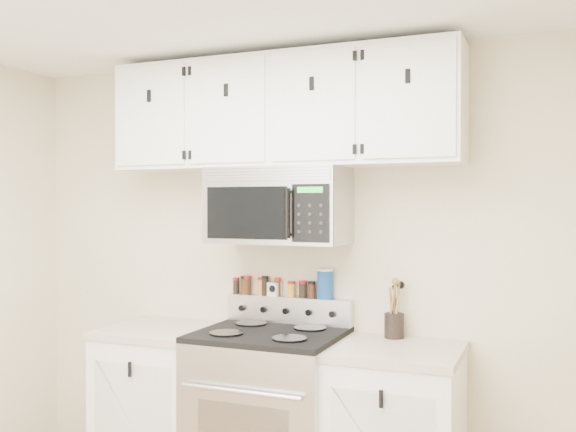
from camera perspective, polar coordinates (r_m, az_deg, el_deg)
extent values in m
cube|color=#BCAE8D|center=(3.75, 0.31, -4.85)|extent=(3.50, 0.01, 2.50)
cube|color=#B7B7BA|center=(3.64, -1.68, -17.83)|extent=(0.76, 0.65, 0.92)
cube|color=black|center=(3.51, -1.69, -10.47)|extent=(0.76, 0.65, 0.03)
cube|color=#B7B7BA|center=(3.75, 0.10, -8.32)|extent=(0.76, 0.08, 0.15)
cylinder|color=black|center=(3.45, -5.50, -10.33)|extent=(0.18, 0.18, 0.01)
cylinder|color=black|center=(3.30, 0.14, -10.85)|extent=(0.18, 0.18, 0.01)
cylinder|color=black|center=(3.71, -3.30, -9.52)|extent=(0.18, 0.18, 0.01)
cylinder|color=black|center=(3.58, 1.98, -9.93)|extent=(0.18, 0.18, 0.01)
cube|color=white|center=(3.98, -11.04, -16.47)|extent=(0.62, 0.60, 0.88)
cube|color=tan|center=(3.87, -11.06, -9.95)|extent=(0.64, 0.62, 0.04)
cube|color=tan|center=(3.33, 9.65, -11.74)|extent=(0.64, 0.62, 0.04)
cube|color=#9E9EA3|center=(3.56, -0.81, 0.95)|extent=(0.76, 0.38, 0.42)
cube|color=#B7B7BA|center=(3.39, -2.12, 3.82)|extent=(0.73, 0.01, 0.08)
cube|color=black|center=(3.43, -3.72, 0.28)|extent=(0.47, 0.01, 0.28)
cube|color=black|center=(3.28, 2.01, 0.25)|extent=(0.20, 0.01, 0.30)
cylinder|color=black|center=(3.29, -0.08, 0.25)|extent=(0.03, 0.03, 0.26)
cube|color=white|center=(3.62, -0.65, 9.20)|extent=(2.00, 0.33, 0.62)
cube|color=white|center=(3.83, -12.18, 8.73)|extent=(0.46, 0.01, 0.57)
cube|color=black|center=(3.84, -12.25, 10.39)|extent=(0.02, 0.01, 0.07)
cube|color=white|center=(3.58, -5.48, 9.30)|extent=(0.46, 0.01, 0.57)
cube|color=black|center=(3.59, -5.54, 11.08)|extent=(0.03, 0.01, 0.07)
cube|color=white|center=(3.38, 2.16, 9.81)|extent=(0.46, 0.01, 0.57)
cube|color=black|center=(3.39, 2.11, 11.69)|extent=(0.03, 0.01, 0.07)
cube|color=white|center=(3.24, 10.62, 10.17)|extent=(0.46, 0.01, 0.57)
cube|color=black|center=(3.25, 10.60, 12.13)|extent=(0.02, 0.01, 0.07)
cylinder|color=black|center=(3.52, 9.42, -9.59)|extent=(0.11, 0.11, 0.13)
cylinder|color=brown|center=(3.51, 9.42, -7.97)|extent=(0.01, 0.01, 0.25)
cylinder|color=brown|center=(3.49, 9.67, -7.86)|extent=(0.01, 0.01, 0.26)
cylinder|color=brown|center=(3.52, 9.17, -8.08)|extent=(0.01, 0.01, 0.23)
cylinder|color=black|center=(3.52, 9.63, -8.00)|extent=(0.01, 0.01, 0.24)
cylinder|color=brown|center=(3.49, 9.22, -7.93)|extent=(0.01, 0.01, 0.25)
cube|color=silver|center=(3.77, -1.22, -6.52)|extent=(0.08, 0.07, 0.08)
cylinder|color=#144890|center=(3.65, 3.32, -6.12)|extent=(0.09, 0.09, 0.16)
cylinder|color=white|center=(3.64, 3.32, -4.79)|extent=(0.09, 0.09, 0.01)
cylinder|color=black|center=(3.88, -4.64, -6.30)|extent=(0.04, 0.04, 0.08)
cylinder|color=#A00E0C|center=(3.87, -4.64, -5.60)|extent=(0.04, 0.04, 0.02)
cylinder|color=#39280D|center=(3.85, -3.89, -6.26)|extent=(0.04, 0.04, 0.09)
cylinder|color=black|center=(3.85, -3.89, -5.46)|extent=(0.05, 0.05, 0.02)
cylinder|color=#3F1F0F|center=(3.84, -3.65, -6.27)|extent=(0.04, 0.04, 0.09)
cylinder|color=#AA0D1E|center=(3.84, -3.65, -5.45)|extent=(0.05, 0.05, 0.02)
cylinder|color=orange|center=(3.81, -2.44, -6.37)|extent=(0.04, 0.04, 0.09)
cylinder|color=#B20D1E|center=(3.80, -2.44, -5.58)|extent=(0.04, 0.04, 0.02)
cylinder|color=black|center=(3.79, -2.06, -6.33)|extent=(0.04, 0.04, 0.10)
cylinder|color=black|center=(3.79, -2.06, -5.47)|extent=(0.04, 0.04, 0.02)
cylinder|color=#42270F|center=(3.76, -0.95, -6.43)|extent=(0.04, 0.04, 0.09)
cylinder|color=#B31F0D|center=(3.76, -0.95, -5.61)|extent=(0.04, 0.04, 0.02)
cylinder|color=gold|center=(3.73, 0.29, -6.63)|extent=(0.04, 0.04, 0.08)
cylinder|color=#A5150C|center=(3.73, 0.29, -5.94)|extent=(0.04, 0.04, 0.02)
cylinder|color=black|center=(3.70, 1.33, -6.64)|extent=(0.05, 0.05, 0.08)
cylinder|color=#9A0B11|center=(3.70, 1.33, -5.89)|extent=(0.05, 0.05, 0.02)
cylinder|color=#41200F|center=(3.69, 2.14, -6.69)|extent=(0.04, 0.04, 0.08)
cylinder|color=black|center=(3.68, 2.14, -5.95)|extent=(0.04, 0.04, 0.02)
cylinder|color=orange|center=(3.67, 3.03, -6.76)|extent=(0.04, 0.04, 0.08)
cylinder|color=black|center=(3.66, 3.03, -6.04)|extent=(0.04, 0.04, 0.02)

